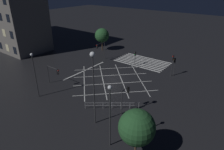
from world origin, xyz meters
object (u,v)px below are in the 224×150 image
at_px(traffic_light_median_south, 135,55).
at_px(street_lamp_east, 34,69).
at_px(street_lamp_west, 110,107).
at_px(traffic_light_sw_main, 175,63).
at_px(traffic_light_nw_cross, 126,94).
at_px(street_lamp_far, 93,71).
at_px(street_tree_far, 137,127).
at_px(traffic_light_se_cross, 101,48).
at_px(street_tree_near, 102,35).
at_px(traffic_light_ne_main, 54,72).
at_px(traffic_light_sw_cross, 172,61).

relative_size(traffic_light_median_south, street_lamp_east, 0.45).
height_order(traffic_light_median_south, street_lamp_west, street_lamp_west).
height_order(traffic_light_sw_main, street_lamp_west, street_lamp_west).
bearing_deg(traffic_light_nw_cross, street_lamp_far, 159.65).
bearing_deg(street_tree_far, traffic_light_median_south, -58.42).
height_order(traffic_light_se_cross, traffic_light_median_south, traffic_light_se_cross).
bearing_deg(traffic_light_se_cross, street_lamp_west, 42.43).
height_order(street_lamp_east, street_tree_near, street_lamp_east).
bearing_deg(traffic_light_sw_main, street_tree_far, 101.62).
xyz_separation_m(traffic_light_ne_main, street_lamp_east, (-0.96, 4.10, 2.28)).
distance_m(traffic_light_median_south, traffic_light_sw_cross, 8.78).
bearing_deg(street_lamp_east, traffic_light_se_cross, -82.24).
height_order(traffic_light_ne_main, street_tree_far, street_tree_far).
height_order(traffic_light_sw_main, traffic_light_nw_cross, traffic_light_nw_cross).
xyz_separation_m(traffic_light_ne_main, street_lamp_west, (-16.95, 5.54, 2.54)).
height_order(traffic_light_sw_main, traffic_light_median_south, traffic_light_sw_main).
xyz_separation_m(street_lamp_west, street_tree_far, (-3.02, -0.58, -1.55)).
bearing_deg(traffic_light_sw_main, street_tree_near, -10.32).
xyz_separation_m(traffic_light_sw_main, street_lamp_east, (14.45, 21.35, 2.33)).
height_order(traffic_light_ne_main, street_lamp_west, street_lamp_west).
bearing_deg(street_lamp_far, street_lamp_west, 153.85).
relative_size(traffic_light_nw_cross, traffic_light_sw_cross, 0.88).
height_order(traffic_light_se_cross, street_tree_near, street_tree_near).
bearing_deg(traffic_light_nw_cross, traffic_light_ne_main, 94.15).
bearing_deg(street_tree_near, traffic_light_sw_cross, 167.89).
distance_m(street_lamp_east, street_lamp_far, 12.24).
xyz_separation_m(traffic_light_nw_cross, street_lamp_east, (13.65, 5.16, 2.14)).
relative_size(traffic_light_sw_cross, street_tree_near, 0.74).
height_order(street_lamp_west, street_lamp_far, street_lamp_far).
relative_size(traffic_light_sw_cross, street_tree_far, 0.79).
height_order(traffic_light_nw_cross, traffic_light_ne_main, traffic_light_nw_cross).
xyz_separation_m(traffic_light_nw_cross, traffic_light_median_south, (8.18, -16.02, -0.42)).
bearing_deg(traffic_light_ne_main, street_lamp_east, -76.89).
height_order(street_lamp_west, street_tree_near, street_lamp_west).
relative_size(street_lamp_west, street_tree_far, 1.39).
bearing_deg(street_tree_far, traffic_light_sw_cross, -77.42).
height_order(traffic_light_se_cross, traffic_light_sw_main, traffic_light_se_cross).
distance_m(traffic_light_se_cross, traffic_light_sw_cross, 16.88).
distance_m(street_lamp_east, street_tree_near, 26.45).
xyz_separation_m(street_lamp_west, street_lamp_far, (4.05, -1.99, 2.36)).
relative_size(traffic_light_se_cross, street_lamp_far, 0.44).
xyz_separation_m(traffic_light_ne_main, street_tree_near, (6.56, -21.24, 1.41)).
bearing_deg(traffic_light_ne_main, traffic_light_median_south, 69.37).
relative_size(traffic_light_nw_cross, traffic_light_median_south, 1.15).
bearing_deg(street_tree_near, traffic_light_ne_main, 107.16).
bearing_deg(traffic_light_sw_cross, street_tree_far, 12.58).
relative_size(street_lamp_west, street_tree_near, 1.30).
xyz_separation_m(traffic_light_nw_cross, street_lamp_west, (-2.34, 6.60, 2.40)).
bearing_deg(traffic_light_se_cross, street_tree_near, -142.64).
bearing_deg(traffic_light_sw_main, traffic_light_sw_cross, 69.87).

